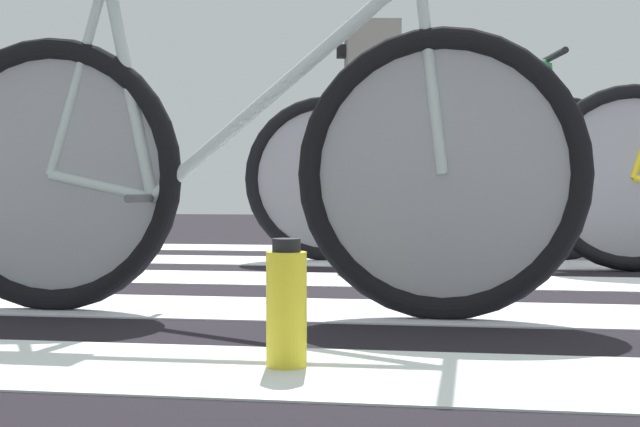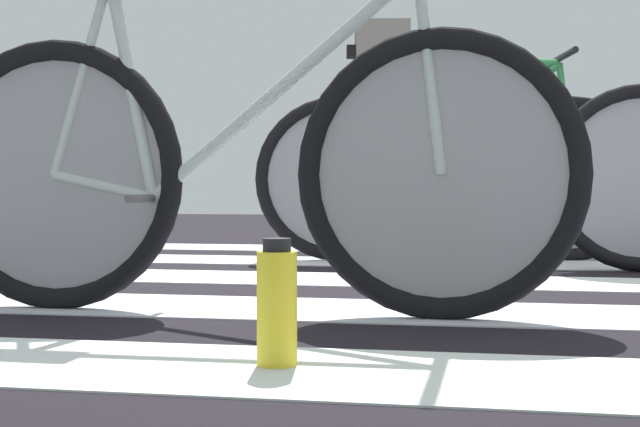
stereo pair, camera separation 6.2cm
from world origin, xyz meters
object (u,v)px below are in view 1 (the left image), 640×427
object	(u,v)px
bicycle_1_of_3	(237,163)
bicycle_3_of_3	(444,172)
cyclist_3_of_3	(372,110)
water_bottle	(286,307)

from	to	relation	value
bicycle_1_of_3	bicycle_3_of_3	bearing A→B (deg)	75.39
bicycle_1_of_3	cyclist_3_of_3	xyz separation A→B (m)	(0.17, 1.70, 0.27)
bicycle_1_of_3	water_bottle	size ratio (longest dim) A/B	7.39
bicycle_1_of_3	water_bottle	xyz separation A→B (m)	(0.25, -0.64, -0.27)
bicycle_3_of_3	bicycle_1_of_3	bearing A→B (deg)	-115.02
bicycle_1_of_3	bicycle_3_of_3	distance (m)	1.82
bicycle_3_of_3	water_bottle	size ratio (longest dim) A/B	7.32
cyclist_3_of_3	water_bottle	world-z (taller)	cyclist_3_of_3
bicycle_3_of_3	cyclist_3_of_3	size ratio (longest dim) A/B	1.69
water_bottle	bicycle_3_of_3	bearing A→B (deg)	84.59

